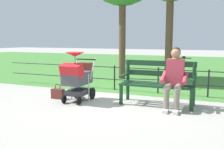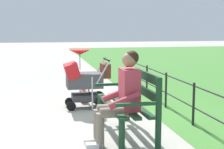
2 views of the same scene
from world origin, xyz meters
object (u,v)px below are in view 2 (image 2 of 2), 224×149
stroller (84,78)px  handbag (83,96)px  person_on_bench (121,95)px  park_bench (130,99)px

stroller → handbag: (0.58, -0.05, -0.47)m
person_on_bench → stroller: (2.16, 0.25, -0.08)m
park_bench → person_on_bench: person_on_bench is taller
park_bench → stroller: stroller is taller
person_on_bench → handbag: 2.81m
person_on_bench → stroller: bearing=6.5°
park_bench → stroller: (1.78, 0.47, 0.07)m
handbag → park_bench: bearing=-170.0°
stroller → handbag: 0.75m
park_bench → person_on_bench: size_ratio=1.26×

